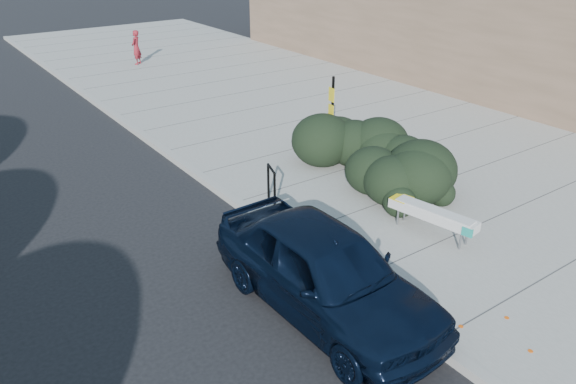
# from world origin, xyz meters

# --- Properties ---
(ground) EXTENTS (120.00, 120.00, 0.00)m
(ground) POSITION_xyz_m (0.00, 0.00, 0.00)
(ground) COLOR black
(ground) RESTS_ON ground
(sidewalk_near) EXTENTS (11.20, 50.00, 0.15)m
(sidewalk_near) POSITION_xyz_m (5.60, 5.00, 0.07)
(sidewalk_near) COLOR gray
(sidewalk_near) RESTS_ON ground
(curb_near) EXTENTS (0.22, 50.00, 0.17)m
(curb_near) POSITION_xyz_m (0.00, 5.00, 0.08)
(curb_near) COLOR #9E9E99
(curb_near) RESTS_ON ground
(bench) EXTENTS (0.74, 2.01, 0.59)m
(bench) POSITION_xyz_m (2.50, 0.34, 0.62)
(bench) COLOR gray
(bench) RESTS_ON sidewalk_near
(bike_rack) EXTENTS (0.24, 0.58, 0.89)m
(bike_rack) POSITION_xyz_m (0.60, 3.50, 0.69)
(bike_rack) COLOR black
(bike_rack) RESTS_ON sidewalk_near
(sign_post) EXTENTS (0.10, 0.26, 2.29)m
(sign_post) POSITION_xyz_m (3.49, 4.85, 1.47)
(sign_post) COLOR black
(sign_post) RESTS_ON sidewalk_near
(hedge) EXTENTS (2.57, 4.46, 1.60)m
(hedge) POSITION_xyz_m (3.59, 3.20, 0.95)
(hedge) COLOR black
(hedge) RESTS_ON sidewalk_near
(sedan_navy) EXTENTS (1.98, 4.73, 1.60)m
(sedan_navy) POSITION_xyz_m (-0.80, -0.19, 0.80)
(sedan_navy) COLOR black
(sedan_navy) RESTS_ON ground
(pedestrian) EXTENTS (0.66, 0.65, 1.53)m
(pedestrian) POSITION_xyz_m (3.53, 18.89, 0.92)
(pedestrian) COLOR maroon
(pedestrian) RESTS_ON sidewalk_near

